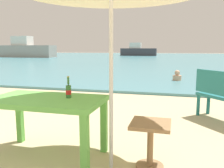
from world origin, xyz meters
name	(u,v)px	position (x,y,z in m)	size (l,w,h in m)	color
sea_water	(167,58)	(0.00, 30.00, 0.04)	(120.00, 50.00, 0.08)	teal
picnic_table_green	(46,107)	(-0.44, 0.69, 0.65)	(1.40, 0.80, 0.76)	#60B24C
beer_bottle_amber	(69,90)	(-0.17, 0.79, 0.85)	(0.07, 0.07, 0.26)	#2D662D
side_table_wood	(150,138)	(0.84, 0.76, 0.35)	(0.44, 0.44, 0.54)	olive
swimmer_person	(177,76)	(1.16, 7.88, 0.24)	(0.34, 0.34, 0.41)	tan
boat_sailboat	(138,51)	(-4.95, 36.95, 0.83)	(5.77, 1.57, 2.10)	#38383F
boat_tanker	(26,50)	(-18.80, 26.73, 1.11)	(7.84, 2.14, 2.85)	gray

